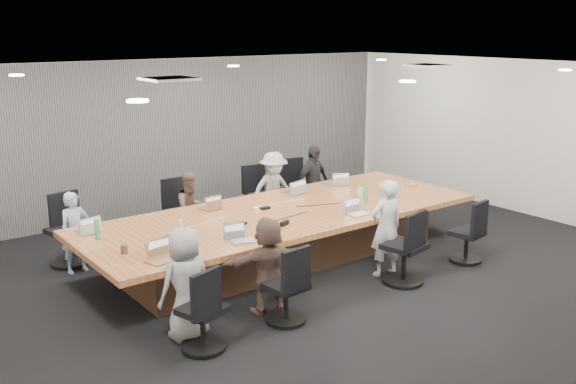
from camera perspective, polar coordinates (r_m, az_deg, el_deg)
floor at (r=9.25m, az=1.50°, el=-6.81°), size 10.00×8.00×0.00m
ceiling at (r=8.63m, az=1.63°, el=10.78°), size 10.00×8.00×0.00m
wall_back at (r=12.16m, az=-10.31°, el=4.99°), size 10.00×0.00×2.80m
wall_right at (r=12.52m, az=19.82°, el=4.63°), size 0.00×8.00×2.80m
curtain at (r=12.09m, az=-10.14°, el=4.94°), size 9.80×0.04×2.80m
conference_table at (r=9.48m, az=-0.36°, el=-3.68°), size 6.00×2.20×0.74m
chair_0 at (r=9.79m, az=-18.99°, el=-3.73°), size 0.69×0.69×0.86m
chair_1 at (r=10.47m, az=-9.44°, el=-2.16°), size 0.55×0.55×0.79m
chair_2 at (r=11.25m, az=-2.32°, el=-0.73°), size 0.62×0.62×0.82m
chair_3 at (r=11.74m, az=1.13°, el=0.01°), size 0.70×0.70×0.85m
chair_4 at (r=6.98m, az=-7.61°, el=-10.93°), size 0.63×0.63×0.75m
chair_5 at (r=7.53m, az=-0.20°, el=-8.89°), size 0.54×0.54×0.74m
chair_6 at (r=8.75m, az=10.28°, el=-5.27°), size 0.69×0.69×0.87m
chair_7 at (r=9.75m, az=15.61°, el=-3.95°), size 0.56×0.56×0.73m
person_0 at (r=9.43m, az=-18.39°, el=-3.43°), size 0.45×0.33×1.15m
laptop_0 at (r=8.88m, az=-17.31°, el=-3.27°), size 0.32×0.24×0.02m
person_1 at (r=10.11m, az=-8.56°, el=-1.54°), size 0.61×0.49×1.19m
laptop_1 at (r=9.61m, az=-7.02°, el=-1.38°), size 0.30×0.22×0.02m
person_2 at (r=10.91m, az=-1.29°, el=0.15°), size 0.90×0.59×1.32m
laptop_2 at (r=10.46m, az=0.47°, el=0.04°), size 0.38×0.29×0.02m
person_3 at (r=11.41m, az=2.22°, el=0.85°), size 0.84×0.48×1.34m
laptop_3 at (r=10.98m, az=4.03°, el=0.71°), size 0.36×0.29×0.02m
person_4 at (r=7.15m, az=-9.08°, el=-8.05°), size 0.65×0.45×1.28m
laptop_4 at (r=7.57m, az=-11.09°, el=-5.94°), size 0.41×0.32×0.02m
person_5 at (r=7.70m, az=-1.77°, el=-6.52°), size 1.16×0.62×1.19m
laptop_5 at (r=8.08m, az=-4.04°, el=-4.38°), size 0.32×0.26×0.02m
person_6 at (r=8.90m, az=8.71°, el=-3.19°), size 0.55×0.41×1.36m
laptop_6 at (r=9.25m, az=6.29°, el=-1.98°), size 0.29×0.20×0.02m
bottle_green_left at (r=8.48m, az=-16.59°, el=-3.19°), size 0.08×0.08×0.26m
bottle_green_right at (r=9.82m, az=6.92°, el=-0.26°), size 0.08×0.08×0.27m
bottle_clear at (r=8.36m, az=-9.52°, el=-3.18°), size 0.07×0.07×0.22m
cup_white_far at (r=9.26m, az=-2.83°, el=-1.66°), size 0.08×0.08×0.09m
cup_white_near at (r=10.34m, az=6.43°, el=0.05°), size 0.10×0.10×0.11m
mug_brown at (r=7.89m, az=-14.35°, el=-4.94°), size 0.10×0.10×0.11m
mic_left at (r=8.77m, az=-4.15°, el=-2.82°), size 0.16×0.14×0.03m
mic_right at (r=9.50m, az=-2.05°, el=-1.43°), size 0.14×0.09×0.03m
stapler at (r=8.71m, az=-0.31°, el=-2.78°), size 0.18×0.10×0.06m
canvas_bag at (r=10.52m, az=8.47°, el=0.29°), size 0.28×0.26×0.13m
snack_packet at (r=11.04m, az=10.87°, el=0.60°), size 0.20×0.17×0.04m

